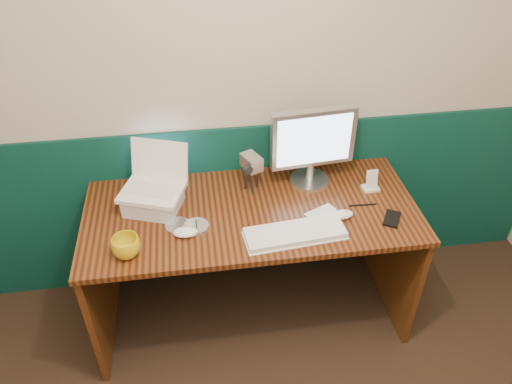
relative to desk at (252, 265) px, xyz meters
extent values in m
cube|color=#BEB2A0|center=(0.02, 0.37, 0.88)|extent=(3.50, 0.04, 2.50)
cube|color=#062E28|center=(0.02, 0.36, 0.12)|extent=(3.48, 0.02, 1.00)
cube|color=#361109|center=(0.00, 0.00, 0.00)|extent=(1.60, 0.70, 0.75)
cube|color=silver|center=(-0.46, 0.08, 0.42)|extent=(0.30, 0.28, 0.08)
cube|color=white|center=(0.17, -0.21, 0.39)|extent=(0.46, 0.19, 0.03)
ellipsoid|color=white|center=(0.42, -0.12, 0.39)|extent=(0.11, 0.07, 0.03)
ellipsoid|color=white|center=(-0.32, -0.14, 0.39)|extent=(0.12, 0.08, 0.04)
imported|color=gold|center=(-0.57, -0.23, 0.42)|extent=(0.13, 0.13, 0.10)
cylinder|color=silver|center=(-0.27, -0.10, 0.39)|extent=(0.11, 0.11, 0.02)
cylinder|color=silver|center=(-0.35, -0.06, 0.38)|extent=(0.12, 0.12, 0.00)
cylinder|color=black|center=(0.54, -0.04, 0.38)|extent=(0.13, 0.02, 0.01)
cube|color=silver|center=(0.33, -0.08, 0.38)|extent=(0.18, 0.16, 0.00)
cube|color=silver|center=(0.62, 0.08, 0.38)|extent=(0.09, 0.07, 0.02)
cube|color=white|center=(0.62, 0.08, 0.44)|extent=(0.06, 0.03, 0.10)
cube|color=black|center=(0.64, -0.17, 0.38)|extent=(0.12, 0.13, 0.01)
camera|label=1|loc=(-0.25, -1.84, 1.89)|focal=35.00mm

